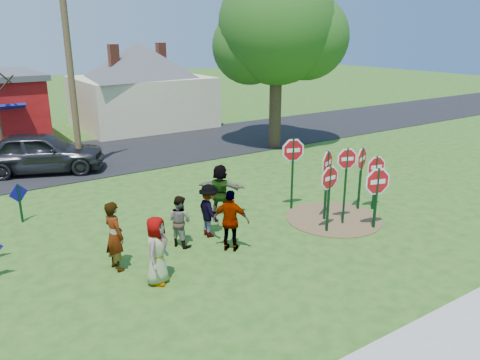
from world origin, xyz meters
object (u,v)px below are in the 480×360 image
at_px(stop_sign_a, 329,184).
at_px(person_a, 157,250).
at_px(utility_pole, 70,66).
at_px(stop_sign_c, 346,169).
at_px(stop_sign_d, 361,163).
at_px(leafy_tree, 279,32).
at_px(person_b, 114,236).
at_px(suv, 41,152).
at_px(stop_sign_b, 293,156).

xyz_separation_m(stop_sign_a, person_a, (-5.71, 0.05, -0.69)).
bearing_deg(stop_sign_a, utility_pole, 108.14).
bearing_deg(stop_sign_c, utility_pole, 135.33).
relative_size(stop_sign_d, leafy_tree, 0.26).
bearing_deg(person_b, suv, -12.08).
height_order(stop_sign_c, person_a, stop_sign_c).
height_order(stop_sign_c, leafy_tree, leafy_tree).
bearing_deg(stop_sign_a, person_b, 163.50).
bearing_deg(stop_sign_b, person_a, -142.93).
distance_m(stop_sign_b, stop_sign_c, 2.06).
distance_m(stop_sign_d, suv, 13.75).
height_order(stop_sign_a, stop_sign_d, stop_sign_d).
bearing_deg(suv, stop_sign_b, -124.93).
bearing_deg(person_a, utility_pole, 39.22).
distance_m(stop_sign_c, person_b, 7.36).
bearing_deg(leafy_tree, stop_sign_d, -110.62).
relative_size(stop_sign_a, person_a, 1.29).
relative_size(person_a, person_b, 0.93).
height_order(stop_sign_c, utility_pole, utility_pole).
relative_size(stop_sign_a, suv, 0.43).
bearing_deg(stop_sign_b, stop_sign_a, -80.95).
distance_m(stop_sign_a, leafy_tree, 12.25).
height_order(suv, utility_pole, utility_pole).
xyz_separation_m(person_a, suv, (-0.35, 11.66, 0.07)).
bearing_deg(utility_pole, person_b, -100.19).
bearing_deg(leafy_tree, suv, 171.27).
xyz_separation_m(stop_sign_d, person_b, (-8.61, 0.51, -0.76)).
distance_m(utility_pole, leafy_tree, 10.44).
height_order(stop_sign_a, person_a, stop_sign_a).
height_order(stop_sign_a, leafy_tree, leafy_tree).
distance_m(person_a, leafy_tree, 15.91).
height_order(stop_sign_b, suv, stop_sign_b).
xyz_separation_m(suv, utility_pole, (1.44, -0.83, 3.70)).
relative_size(stop_sign_a, person_b, 1.20).
bearing_deg(suv, person_a, -157.00).
xyz_separation_m(person_b, suv, (0.28, 10.41, -0.00)).
relative_size(stop_sign_a, stop_sign_c, 0.85).
distance_m(stop_sign_b, person_a, 6.49).
relative_size(person_b, utility_pole, 0.21).
bearing_deg(person_a, person_b, 71.70).
bearing_deg(stop_sign_a, stop_sign_b, 76.32).
height_order(stop_sign_b, utility_pole, utility_pole).
bearing_deg(utility_pole, person_a, -95.75).
height_order(stop_sign_b, stop_sign_d, stop_sign_b).
height_order(person_a, suv, suv).
height_order(person_b, utility_pole, utility_pole).
relative_size(stop_sign_b, stop_sign_d, 1.12).
height_order(stop_sign_b, person_a, stop_sign_b).
relative_size(utility_pole, leafy_tree, 0.95).
bearing_deg(stop_sign_d, stop_sign_b, 123.75).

